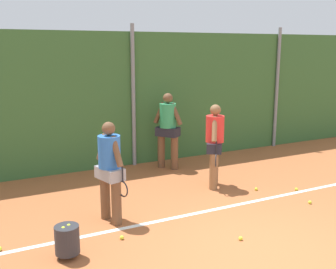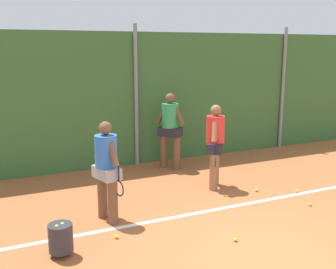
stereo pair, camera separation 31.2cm
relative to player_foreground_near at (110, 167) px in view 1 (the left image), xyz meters
The scene contains 15 objects.
ground_plane 2.03m from the player_foreground_near, 16.98° to the right, with size 25.06×25.06×0.00m, color #A85B33.
hedge_fence_backdrop 3.77m from the player_foreground_near, 62.83° to the left, with size 16.29×0.25×3.42m, color #386633.
fence_post_center 3.63m from the player_foreground_near, 61.53° to the left, with size 0.10×0.10×3.61m, color gray.
fence_post_right 7.15m from the player_foreground_near, 26.00° to the left, with size 0.10×0.10×3.61m, color gray.
court_baseline_paint 2.00m from the player_foreground_near, 12.63° to the right, with size 11.90×0.10×0.01m, color white.
player_foreground_near is the anchor object (origin of this frame).
player_midcourt 2.73m from the player_foreground_near, 15.73° to the left, with size 0.57×0.73×1.84m.
player_backcourt_far 3.39m from the player_foreground_near, 46.36° to the left, with size 0.60×0.67×1.93m.
ball_hopper 1.54m from the player_foreground_near, 136.38° to the right, with size 0.36×0.36×0.51m.
tennis_ball_0 3.45m from the player_foreground_near, ahead, with size 0.07×0.07×0.07m, color #CCDB33.
tennis_ball_1 2.49m from the player_foreground_near, 45.08° to the right, with size 0.07×0.07×0.07m, color #CCDB33.
tennis_ball_2 4.21m from the player_foreground_near, ahead, with size 0.07×0.07×0.07m, color #CCDB33.
tennis_ball_3 4.02m from the player_foreground_near, 14.46° to the right, with size 0.07×0.07×0.07m, color #CCDB33.
tennis_ball_4 2.13m from the player_foreground_near, behind, with size 0.07×0.07×0.07m, color #CCDB33.
tennis_ball_5 1.23m from the player_foreground_near, 96.04° to the right, with size 0.07×0.07×0.07m, color #CCDB33.
Camera 1 is at (-3.78, -4.36, 3.03)m, focal length 43.23 mm.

